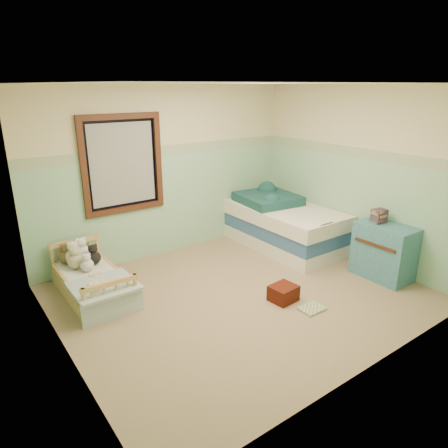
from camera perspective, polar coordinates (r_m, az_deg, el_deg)
floor at (r=5.18m, az=2.35°, el=-9.86°), size 4.20×3.60×0.02m
ceiling at (r=4.54m, az=2.79°, el=19.22°), size 4.20×3.60×0.02m
wall_back at (r=6.18m, az=-7.96°, el=7.22°), size 4.20×0.04×2.50m
wall_front at (r=3.56m, az=20.90°, el=-2.72°), size 4.20×0.04×2.50m
wall_left at (r=3.83m, az=-22.90°, el=-1.44°), size 0.04×3.60×2.50m
wall_right at (r=6.21m, az=18.03°, el=6.52°), size 0.04×3.60×2.50m
wainscot_mint at (r=6.29m, az=-7.69°, el=2.73°), size 4.20×0.01×1.50m
border_strip at (r=6.11m, az=-8.03°, el=10.18°), size 4.20×0.01×0.15m
window_frame at (r=5.82m, az=-13.98°, el=8.12°), size 1.16×0.06×1.36m
window_blinds at (r=5.83m, az=-14.02°, el=8.13°), size 0.92×0.01×1.12m
toddler_bed_frame at (r=5.36m, az=-17.81°, el=-8.69°), size 0.65×1.30×0.17m
toddler_mattress at (r=5.30m, az=-17.96°, el=-7.31°), size 0.59×1.24×0.12m
patchwork_quilt at (r=4.92m, az=-16.51°, el=-8.29°), size 0.71×0.65×0.03m
plush_bed_brown at (r=5.64m, az=-21.21°, el=-4.30°), size 0.19×0.19×0.19m
plush_bed_white at (r=5.69m, az=-19.29°, el=-3.79°), size 0.21×0.21×0.21m
plush_bed_tan at (r=5.45m, az=-20.08°, el=-4.91°), size 0.20×0.20×0.20m
plush_bed_dark at (r=5.51m, az=-17.79°, el=-4.50°), size 0.18×0.18×0.18m
plush_floor_cream at (r=4.92m, az=-17.32°, el=-10.51°), size 0.28×0.28×0.28m
plush_floor_tan at (r=5.25m, az=-17.46°, el=-8.86°), size 0.23×0.23×0.23m
twin_bed_frame at (r=6.69m, az=8.02°, el=-2.07°), size 1.00×2.00×0.22m
twin_boxspring at (r=6.61m, az=8.10°, el=-0.29°), size 1.00×2.00×0.22m
twin_mattress at (r=6.54m, az=8.19°, el=1.53°), size 1.04×2.04×0.22m
teal_blanket at (r=6.67m, az=6.17°, el=3.56°), size 0.95×0.99×0.14m
dresser at (r=5.87m, az=21.51°, el=-3.59°), size 0.46×0.74×0.74m
book_stack at (r=5.79m, az=20.90°, el=1.06°), size 0.20×0.16×0.18m
red_pillow at (r=5.04m, az=8.32°, el=-9.56°), size 0.33×0.30×0.19m
floor_book at (r=4.95m, az=12.21°, el=-11.52°), size 0.29×0.23×0.03m
extra_plush_0 at (r=5.34m, az=-18.62°, el=-5.50°), size 0.16×0.16×0.16m
extra_plush_1 at (r=5.53m, az=-17.66°, el=-4.58°), size 0.15×0.15×0.15m
extra_plush_2 at (r=5.59m, az=-20.31°, el=-4.31°), size 0.21×0.21×0.21m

